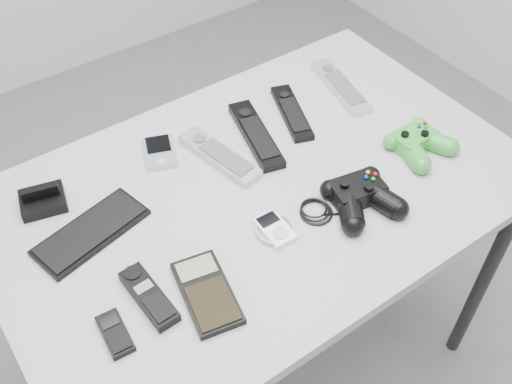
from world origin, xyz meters
TOP-DOWN VIEW (x-y plane):
  - floor at (0.00, 0.00)m, footprint 3.50×3.50m
  - desk at (0.02, -0.08)m, footprint 1.18×0.76m
  - pda_keyboard at (-0.34, 0.02)m, footprint 0.26×0.15m
  - dock_bracket at (-0.39, 0.15)m, footprint 0.11×0.10m
  - pda at (-0.11, 0.15)m, footprint 0.10×0.12m
  - remote_silver_a at (-0.00, 0.05)m, footprint 0.10×0.23m
  - remote_black_a at (0.11, 0.06)m, footprint 0.11×0.25m
  - remote_black_b at (0.23, 0.08)m, footprint 0.12×0.21m
  - remote_silver_b at (0.40, 0.09)m, footprint 0.10×0.24m
  - mobile_phone at (-0.41, -0.23)m, footprint 0.05×0.10m
  - cordless_handset at (-0.32, -0.19)m, footprint 0.05×0.15m
  - calculator at (-0.22, -0.25)m, footprint 0.12×0.19m
  - mp3_player at (-0.03, -0.20)m, footprint 0.09×0.09m
  - controller_black at (0.17, -0.24)m, footprint 0.30×0.22m
  - controller_green at (0.40, -0.19)m, footprint 0.15×0.16m

SIDE VIEW (x-z plane):
  - floor at x=0.00m, z-range 0.00..0.00m
  - desk at x=0.02m, z-range 0.33..1.12m
  - pda_keyboard at x=-0.34m, z-range 0.79..0.81m
  - mp3_player at x=-0.03m, z-range 0.79..0.81m
  - mobile_phone at x=-0.41m, z-range 0.79..0.81m
  - pda at x=-0.11m, z-range 0.79..0.81m
  - calculator at x=-0.22m, z-range 0.79..0.81m
  - remote_black_b at x=0.23m, z-range 0.79..0.81m
  - cordless_handset at x=-0.32m, z-range 0.79..0.82m
  - remote_silver_b at x=0.40m, z-range 0.79..0.82m
  - remote_silver_a at x=0.00m, z-range 0.79..0.82m
  - remote_black_a at x=0.11m, z-range 0.79..0.82m
  - controller_green at x=0.40m, z-range 0.79..0.84m
  - dock_bracket at x=-0.39m, z-range 0.79..0.84m
  - controller_black at x=0.17m, z-range 0.79..0.85m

